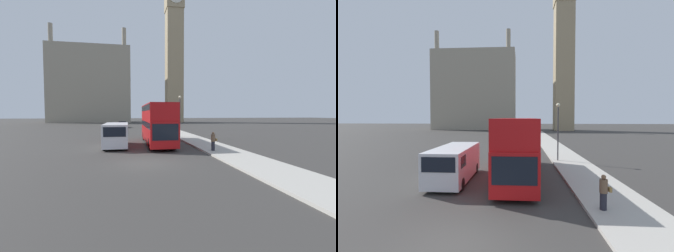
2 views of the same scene
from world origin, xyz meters
The scene contains 8 objects.
ground_plane centered at (0.00, 0.00, 0.00)m, with size 300.00×300.00×0.00m, color #383533.
clock_tower centered at (16.05, 68.80, 31.94)m, with size 6.49×6.66×62.27m.
building_block_distant centered at (-14.68, 74.90, 14.00)m, with size 29.10×12.68×34.04m.
red_double_decker_bus centered at (1.78, 8.98, 2.34)m, with size 2.51×11.08×4.18m.
white_van centered at (-2.34, 7.58, 1.23)m, with size 2.23×6.09×2.27m.
pedestrian centered at (5.74, 3.03, 0.93)m, with size 0.51×0.35×1.56m.
street_lamp centered at (5.60, 14.59, 3.76)m, with size 0.36×0.36×5.46m.
parked_sedan centered at (-2.50, 38.67, 0.66)m, with size 1.78×4.70×1.45m.
Camera 2 is at (2.10, -7.02, 4.22)m, focal length 24.00 mm.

